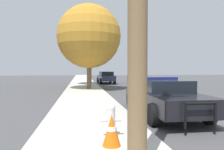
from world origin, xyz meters
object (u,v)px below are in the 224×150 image
(police_car, at_px, (162,95))
(car_background_midblock, at_px, (106,77))
(fire_hydrant, at_px, (111,119))
(tree_sidewalk_near, at_px, (89,36))
(traffic_light, at_px, (99,59))
(traffic_cone, at_px, (112,130))
(car_background_oncoming, at_px, (137,77))
(tree_sidewalk_mid, at_px, (89,41))

(police_car, distance_m, car_background_midblock, 18.98)
(fire_hydrant, height_order, tree_sidewalk_near, tree_sidewalk_near)
(traffic_light, height_order, tree_sidewalk_near, tree_sidewalk_near)
(fire_hydrant, relative_size, car_background_midblock, 0.17)
(car_background_midblock, bearing_deg, traffic_cone, -98.53)
(fire_hydrant, bearing_deg, car_background_midblock, 83.60)
(car_background_oncoming, height_order, tree_sidewalk_near, tree_sidewalk_near)
(traffic_light, xyz_separation_m, traffic_cone, (-2.17, -28.85, -2.88))
(police_car, xyz_separation_m, car_background_oncoming, (4.89, 22.50, -0.06))
(fire_hydrant, distance_m, tree_sidewalk_near, 13.63)
(car_background_midblock, distance_m, car_background_oncoming, 6.00)
(fire_hydrant, xyz_separation_m, tree_sidewalk_mid, (0.26, 18.37, 4.16))
(tree_sidewalk_mid, relative_size, traffic_cone, 10.49)
(fire_hydrant, relative_size, car_background_oncoming, 0.19)
(police_car, bearing_deg, tree_sidewalk_near, -76.19)
(fire_hydrant, relative_size, traffic_cone, 1.20)
(car_background_oncoming, bearing_deg, police_car, 77.08)
(car_background_midblock, bearing_deg, traffic_light, 91.01)
(car_background_oncoming, distance_m, traffic_cone, 27.02)
(tree_sidewalk_mid, bearing_deg, traffic_light, 79.44)
(car_background_oncoming, xyz_separation_m, tree_sidewalk_mid, (-7.04, -6.99, 4.04))
(car_background_oncoming, height_order, traffic_cone, car_background_oncoming)
(car_background_oncoming, relative_size, traffic_cone, 6.24)
(car_background_midblock, relative_size, tree_sidewalk_near, 0.67)
(fire_hydrant, relative_size, tree_sidewalk_mid, 0.11)
(traffic_light, height_order, car_background_midblock, traffic_light)
(car_background_oncoming, xyz_separation_m, tree_sidewalk_near, (-7.29, -12.30, 3.79))
(police_car, height_order, car_background_midblock, car_background_midblock)
(car_background_midblock, bearing_deg, fire_hydrant, -98.52)
(traffic_light, relative_size, tree_sidewalk_near, 0.65)
(fire_hydrant, bearing_deg, tree_sidewalk_near, 89.97)
(fire_hydrant, bearing_deg, traffic_cone, -96.59)
(traffic_light, height_order, traffic_cone, traffic_light)
(car_background_midblock, height_order, tree_sidewalk_near, tree_sidewalk_near)
(tree_sidewalk_mid, bearing_deg, car_background_oncoming, 44.82)
(police_car, bearing_deg, fire_hydrant, 50.44)
(fire_hydrant, distance_m, tree_sidewalk_mid, 18.84)
(police_car, height_order, car_background_oncoming, police_car)
(police_car, xyz_separation_m, tree_sidewalk_near, (-2.40, 10.20, 3.73))
(police_car, xyz_separation_m, fire_hydrant, (-2.41, -2.86, -0.18))
(police_car, height_order, traffic_cone, police_car)
(car_background_midblock, height_order, traffic_cone, car_background_midblock)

